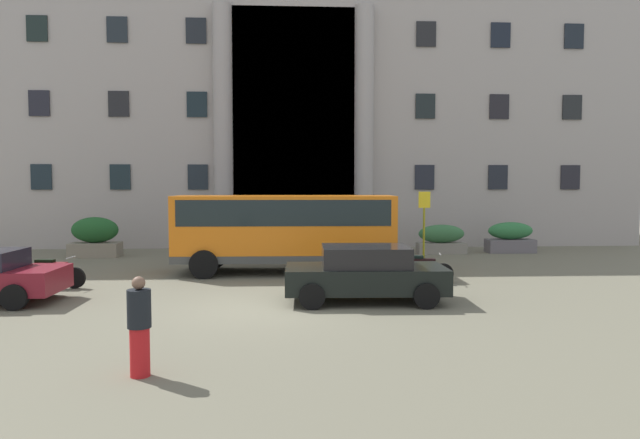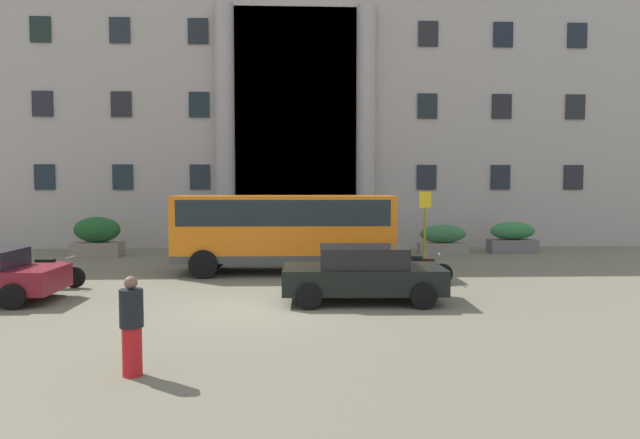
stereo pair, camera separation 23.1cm
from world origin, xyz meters
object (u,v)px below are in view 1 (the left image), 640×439
Objects in this scene: motorcycle_far_end at (419,268)px; hedge_planter_west at (441,240)px; pedestrian_man_red_shirt at (139,327)px; bus_stop_sign at (424,219)px; hedge_planter_entrance_right at (95,238)px; hedge_planter_east at (510,238)px; orange_minibus at (285,226)px; motorcycle_near_kerb at (50,272)px; parked_sedan_second at (365,273)px.

hedge_planter_west is at bearing 79.94° from motorcycle_far_end.
bus_stop_sign is at bearing -80.69° from pedestrian_man_red_shirt.
pedestrian_man_red_shirt is (-6.16, -8.02, 0.32)m from motorcycle_far_end.
motorcycle_far_end is (11.76, -6.85, -0.33)m from hedge_planter_entrance_right.
hedge_planter_east reaches higher than hedge_planter_west.
pedestrian_man_red_shirt reaches higher than motorcycle_far_end.
orange_minibus is 3.71× the size of motorcycle_near_kerb.
hedge_planter_entrance_right reaches higher than pedestrian_man_red_shirt.
orange_minibus reaches higher than hedge_planter_entrance_right.
hedge_planter_entrance_right is 15.89m from pedestrian_man_red_shirt.
parked_sedan_second is at bearing -43.97° from hedge_planter_entrance_right.
orange_minibus reaches higher than hedge_planter_west.
hedge_planter_entrance_right is 1.02× the size of motorcycle_far_end.
parked_sedan_second is 2.09× the size of motorcycle_far_end.
motorcycle_far_end is (-5.69, -7.39, -0.18)m from hedge_planter_east.
pedestrian_man_red_shirt is at bearing -69.39° from hedge_planter_entrance_right.
orange_minibus is at bearing 26.88° from motorcycle_near_kerb.
parked_sedan_second is at bearing -87.57° from pedestrian_man_red_shirt.
hedge_planter_east is at bearing 1.76° from hedge_planter_entrance_right.
bus_stop_sign is 4.53m from motorcycle_far_end.
hedge_planter_entrance_right is 13.62m from motorcycle_far_end.
orange_minibus is 8.34m from hedge_planter_west.
orange_minibus reaches higher than motorcycle_far_end.
orange_minibus is 3.73× the size of motorcycle_far_end.
orange_minibus is 3.53× the size of hedge_planter_east.
orange_minibus is 10.52m from pedestrian_man_red_shirt.
pedestrian_man_red_shirt reaches higher than parked_sedan_second.
hedge_planter_east is at bearing 34.92° from bus_stop_sign.
parked_sedan_second is at bearing -66.42° from orange_minibus.
bus_stop_sign reaches higher than orange_minibus.
motorcycle_far_end is at bearing -109.93° from hedge_planter_west.
hedge_planter_west is at bearing -79.80° from pedestrian_man_red_shirt.
pedestrian_man_red_shirt reaches higher than motorcycle_near_kerb.
parked_sedan_second is at bearing -8.88° from motorcycle_near_kerb.
motorcycle_far_end is (4.01, -2.25, -1.10)m from orange_minibus.
motorcycle_near_kerb is (-11.79, -4.51, -1.20)m from bus_stop_sign.
hedge_planter_west is at bearing 37.57° from orange_minibus.
hedge_planter_entrance_right is at bearing -178.57° from hedge_planter_west.
bus_stop_sign reaches higher than hedge_planter_entrance_right.
hedge_planter_entrance_right reaches higher than motorcycle_near_kerb.
hedge_planter_east is 0.99× the size of hedge_planter_west.
hedge_planter_west is 1.06× the size of motorcycle_near_kerb.
parked_sedan_second is 3.27m from motorcycle_far_end.
parked_sedan_second is (-3.11, -6.81, -0.94)m from bus_stop_sign.
motorcycle_near_kerb is (-13.27, -7.50, -0.14)m from hedge_planter_west.
motorcycle_near_kerb is at bearing -81.17° from hedge_planter_entrance_right.
hedge_planter_west is (1.47, 3.00, -1.06)m from bus_stop_sign.
hedge_planter_entrance_right is 13.61m from parked_sedan_second.
motorcycle_near_kerb is at bearing -159.09° from bus_stop_sign.
orange_minibus is 5.32m from parked_sedan_second.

